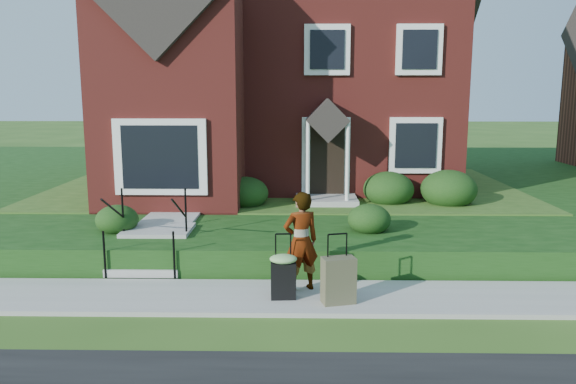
{
  "coord_description": "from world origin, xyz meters",
  "views": [
    {
      "loc": [
        0.45,
        -9.15,
        3.51
      ],
      "look_at": [
        0.25,
        2.0,
        1.52
      ],
      "focal_mm": 35.0,
      "sensor_mm": 36.0,
      "label": 1
    }
  ],
  "objects_px": {
    "suitcase_black": "(283,274)",
    "suitcase_olive": "(338,280)",
    "woman": "(301,241)",
    "front_steps": "(153,243)"
  },
  "relations": [
    {
      "from": "suitcase_olive",
      "to": "suitcase_black",
      "type": "bearing_deg",
      "value": 154.2
    },
    {
      "from": "front_steps",
      "to": "suitcase_black",
      "type": "height_order",
      "value": "front_steps"
    },
    {
      "from": "woman",
      "to": "suitcase_olive",
      "type": "distance_m",
      "value": 1.01
    },
    {
      "from": "front_steps",
      "to": "woman",
      "type": "relative_size",
      "value": 1.15
    },
    {
      "from": "suitcase_black",
      "to": "suitcase_olive",
      "type": "xyz_separation_m",
      "value": [
        0.91,
        -0.18,
        -0.04
      ]
    },
    {
      "from": "front_steps",
      "to": "suitcase_black",
      "type": "relative_size",
      "value": 1.81
    },
    {
      "from": "suitcase_black",
      "to": "front_steps",
      "type": "bearing_deg",
      "value": 140.02
    },
    {
      "from": "front_steps",
      "to": "suitcase_olive",
      "type": "distance_m",
      "value": 4.22
    },
    {
      "from": "woman",
      "to": "suitcase_black",
      "type": "height_order",
      "value": "woman"
    },
    {
      "from": "front_steps",
      "to": "woman",
      "type": "bearing_deg",
      "value": -27.22
    }
  ]
}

